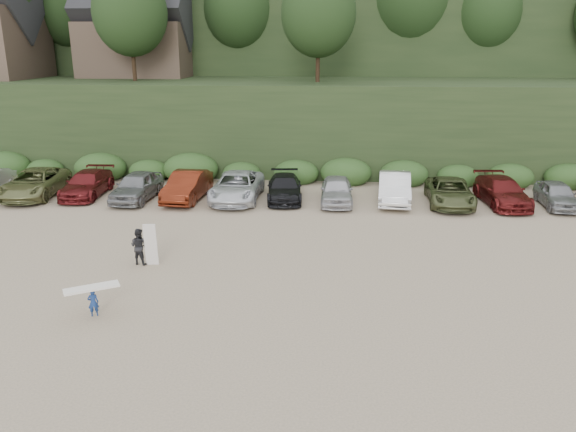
{
  "coord_description": "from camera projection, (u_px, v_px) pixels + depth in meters",
  "views": [
    {
      "loc": [
        3.12,
        -20.34,
        8.54
      ],
      "look_at": [
        1.3,
        3.0,
        1.3
      ],
      "focal_mm": 35.0,
      "sensor_mm": 36.0,
      "label": 1
    }
  ],
  "objects": [
    {
      "name": "parked_cars",
      "position": [
        257.0,
        188.0,
        31.54
      ],
      "size": [
        39.68,
        5.82,
        1.64
      ],
      "color": "#A3A3A7",
      "rests_on": "ground"
    },
    {
      "name": "child_surfer",
      "position": [
        92.0,
        296.0,
        18.13
      ],
      "size": [
        1.72,
        1.29,
        1.03
      ],
      "color": "navy",
      "rests_on": "ground"
    },
    {
      "name": "hillside_backdrop",
      "position": [
        299.0,
        13.0,
        53.05
      ],
      "size": [
        90.0,
        41.5,
        28.0
      ],
      "color": "black",
      "rests_on": "ground"
    },
    {
      "name": "adult_surfer",
      "position": [
        140.0,
        246.0,
        22.43
      ],
      "size": [
        1.22,
        0.72,
        1.76
      ],
      "color": "black",
      "rests_on": "ground"
    },
    {
      "name": "ground",
      "position": [
        249.0,
        269.0,
        22.13
      ],
      "size": [
        120.0,
        120.0,
        0.0
      ],
      "primitive_type": "plane",
      "color": "tan",
      "rests_on": "ground"
    }
  ]
}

